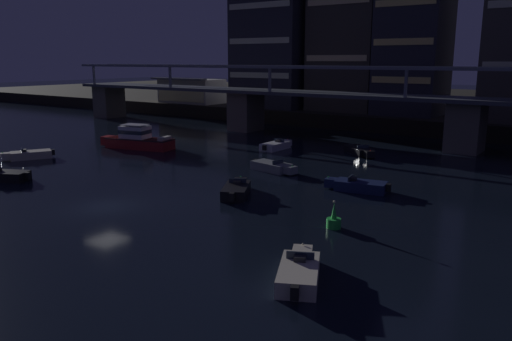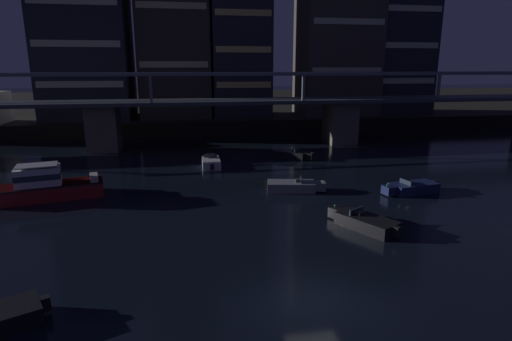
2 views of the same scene
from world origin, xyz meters
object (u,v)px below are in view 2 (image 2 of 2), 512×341
(speedboat_mid_left, at_px, (364,222))
(speedboat_far_center, at_px, (293,186))
(tower_east_low, at_px, (397,28))
(cabin_cruiser_near_left, at_px, (43,186))
(speedboat_far_right, at_px, (411,188))
(speedboat_near_center, at_px, (211,162))
(speedboat_far_left, at_px, (292,154))
(tower_west_low, at_px, (84,25))
(tower_central, at_px, (239,32))
(river_bridge, at_px, (227,113))
(tower_east_tall, at_px, (339,0))

(speedboat_mid_left, relative_size, speedboat_far_center, 0.93)
(tower_east_low, relative_size, speedboat_far_center, 5.48)
(cabin_cruiser_near_left, bearing_deg, tower_east_low, 36.67)
(tower_east_low, relative_size, speedboat_far_right, 5.47)
(cabin_cruiser_near_left, distance_m, speedboat_far_center, 19.87)
(speedboat_near_center, relative_size, speedboat_far_left, 1.14)
(tower_west_low, relative_size, speedboat_far_right, 5.35)
(speedboat_near_center, bearing_deg, tower_west_low, 122.31)
(tower_central, bearing_deg, river_bridge, -103.71)
(tower_west_low, distance_m, speedboat_near_center, 34.88)
(tower_east_tall, bearing_deg, tower_east_low, 2.66)
(speedboat_far_right, bearing_deg, tower_east_tall, 79.20)
(tower_west_low, distance_m, speedboat_far_right, 52.69)
(tower_central, relative_size, cabin_cruiser_near_left, 2.83)
(speedboat_mid_left, bearing_deg, river_bridge, 100.76)
(speedboat_far_center, bearing_deg, speedboat_far_left, 75.88)
(speedboat_near_center, bearing_deg, tower_east_tall, 48.51)
(tower_central, xyz_separation_m, speedboat_near_center, (-6.64, -26.11, -14.89))
(tower_east_low, distance_m, speedboat_mid_left, 54.07)
(speedboat_far_left, distance_m, speedboat_far_center, 12.92)
(tower_east_tall, height_order, speedboat_far_center, tower_east_tall)
(river_bridge, xyz_separation_m, tower_west_low, (-19.59, 15.53, 11.71))
(tower_east_low, distance_m, speedboat_near_center, 45.62)
(speedboat_far_left, bearing_deg, tower_east_tall, 59.96)
(speedboat_near_center, bearing_deg, speedboat_far_left, 14.62)
(tower_west_low, relative_size, speedboat_far_center, 5.35)
(speedboat_mid_left, bearing_deg, speedboat_far_center, 105.25)
(tower_west_low, distance_m, tower_east_tall, 39.83)
(tower_central, xyz_separation_m, cabin_cruiser_near_left, (-20.28, -34.90, -14.25))
(speedboat_far_right, bearing_deg, cabin_cruiser_near_left, 173.31)
(cabin_cruiser_near_left, relative_size, speedboat_mid_left, 1.92)
(tower_west_low, bearing_deg, speedboat_far_right, -50.07)
(tower_east_low, bearing_deg, speedboat_mid_left, -119.04)
(speedboat_near_center, bearing_deg, speedboat_far_right, -38.04)
(tower_central, relative_size, speedboat_mid_left, 5.43)
(tower_west_low, bearing_deg, speedboat_far_left, -42.61)
(speedboat_mid_left, bearing_deg, speedboat_far_right, 42.77)
(tower_east_tall, distance_m, speedboat_far_right, 43.71)
(tower_east_tall, xyz_separation_m, speedboat_mid_left, (-14.35, -44.67, -20.11))
(speedboat_far_center, bearing_deg, cabin_cruiser_near_left, 176.25)
(tower_east_low, relative_size, cabin_cruiser_near_left, 3.05)
(tower_central, bearing_deg, tower_east_low, 0.61)
(river_bridge, relative_size, speedboat_near_center, 18.75)
(cabin_cruiser_near_left, xyz_separation_m, speedboat_far_right, (29.27, -3.43, -0.64))
(river_bridge, bearing_deg, speedboat_far_left, -52.63)
(river_bridge, height_order, speedboat_near_center, river_bridge)
(tower_east_low, xyz_separation_m, speedboat_far_center, (-27.45, -36.49, -15.94))
(tower_west_low, height_order, speedboat_far_right, tower_west_low)
(tower_west_low, height_order, tower_east_low, tower_east_low)
(tower_west_low, distance_m, speedboat_far_left, 38.63)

